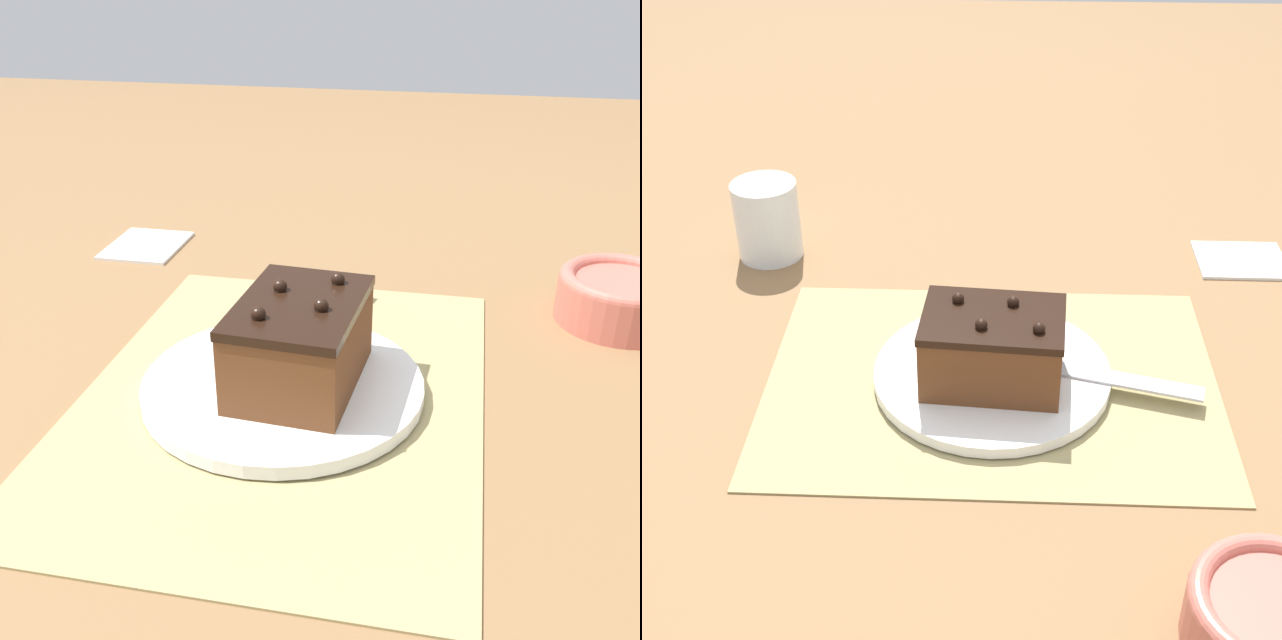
{
  "view_description": "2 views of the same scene",
  "coord_description": "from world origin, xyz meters",
  "views": [
    {
      "loc": [
        0.53,
        0.14,
        0.35
      ],
      "look_at": [
        -0.01,
        0.03,
        0.07
      ],
      "focal_mm": 42.0,
      "sensor_mm": 36.0,
      "label": 1
    },
    {
      "loc": [
        0.0,
        0.72,
        0.56
      ],
      "look_at": [
        0.03,
        -0.02,
        0.06
      ],
      "focal_mm": 50.0,
      "sensor_mm": 36.0,
      "label": 2
    }
  ],
  "objects": [
    {
      "name": "ground_plane",
      "position": [
        0.0,
        0.0,
        0.0
      ],
      "size": [
        3.0,
        3.0,
        0.0
      ],
      "primitive_type": "plane",
      "color": "olive"
    },
    {
      "name": "placemat_woven",
      "position": [
        0.0,
        0.0,
        0.0
      ],
      "size": [
        0.46,
        0.34,
        0.0
      ],
      "primitive_type": "cube",
      "color": "tan",
      "rests_on": "ground_plane"
    },
    {
      "name": "cake_plate",
      "position": [
        0.0,
        -0.0,
        0.01
      ],
      "size": [
        0.24,
        0.24,
        0.01
      ],
      "color": "white",
      "rests_on": "placemat_woven"
    },
    {
      "name": "chocolate_cake",
      "position": [
        -0.0,
        0.02,
        0.05
      ],
      "size": [
        0.14,
        0.11,
        0.08
      ],
      "rotation": [
        0.0,
        0.0,
        -0.07
      ],
      "color": "brown",
      "rests_on": "cake_plate"
    },
    {
      "name": "serving_knife",
      "position": [
        -0.05,
        -0.01,
        0.02
      ],
      "size": [
        0.24,
        0.08,
        0.01
      ],
      "rotation": [
        0.0,
        0.0,
        1.31
      ],
      "color": "#472D19",
      "rests_on": "cake_plate"
    },
    {
      "name": "small_bowl",
      "position": [
        -0.21,
        0.3,
        0.03
      ],
      "size": [
        0.13,
        0.13,
        0.05
      ],
      "color": "#C66656",
      "rests_on": "ground_plane"
    },
    {
      "name": "folded_napkin",
      "position": [
        -0.31,
        -0.26,
        0.0
      ],
      "size": [
        0.11,
        0.09,
        0.01
      ],
      "primitive_type": "cube",
      "color": "white",
      "rests_on": "ground_plane"
    }
  ]
}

